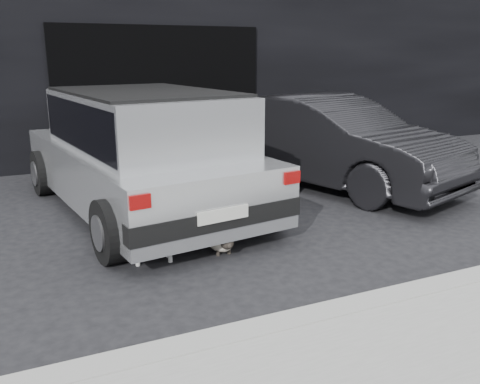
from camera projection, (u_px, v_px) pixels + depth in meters
name	position (u px, v px, depth m)	size (l,w,h in m)	color
ground	(176.00, 231.00, 6.18)	(80.00, 80.00, 0.00)	black
building_facade	(134.00, 34.00, 11.19)	(34.00, 4.00, 5.00)	black
garage_opening	(161.00, 96.00, 9.74)	(4.00, 0.10, 2.60)	black
curb	(382.00, 303.00, 4.28)	(18.00, 0.25, 0.12)	gray
silver_hatchback	(142.00, 147.00, 6.73)	(2.68, 4.68, 1.64)	silver
second_car	(328.00, 141.00, 8.18)	(1.54, 4.40, 1.45)	black
cat_siamese	(220.00, 241.00, 5.52)	(0.26, 0.76, 0.26)	beige
cat_white	(156.00, 244.00, 5.24)	(0.84, 0.36, 0.39)	white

